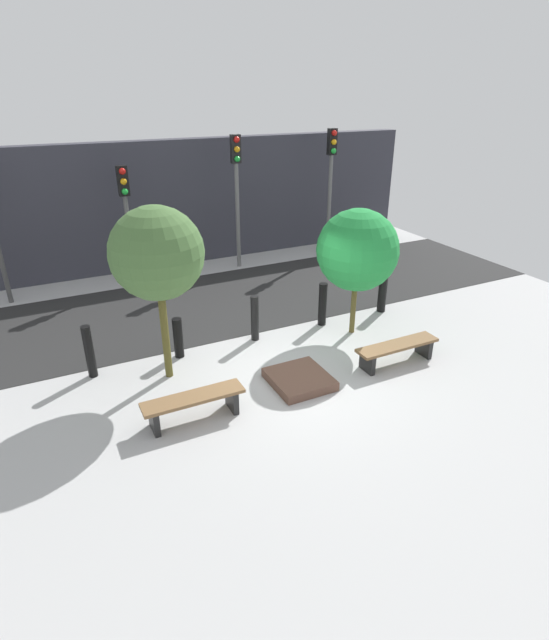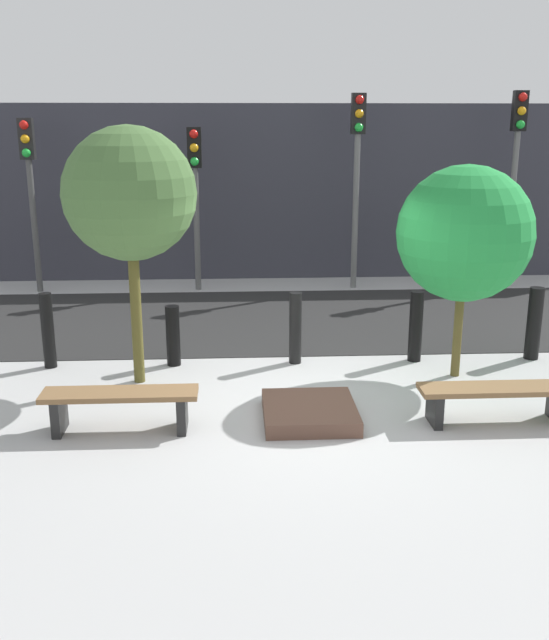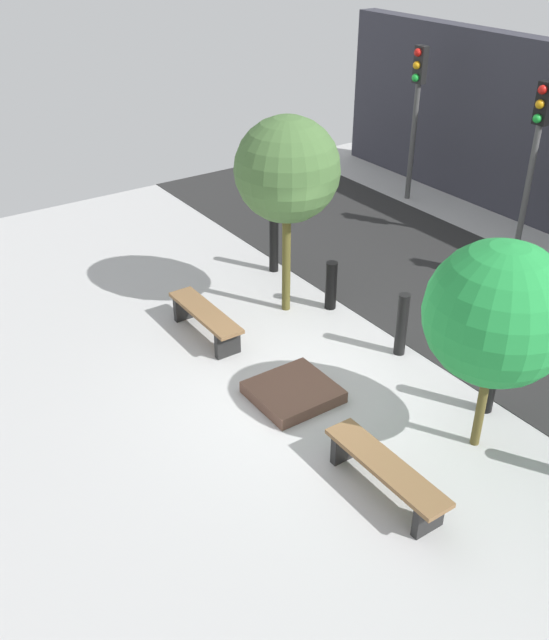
% 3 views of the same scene
% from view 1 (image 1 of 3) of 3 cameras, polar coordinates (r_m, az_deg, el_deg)
% --- Properties ---
extents(ground_plane, '(18.00, 18.00, 0.00)m').
position_cam_1_polar(ground_plane, '(9.73, 2.18, -6.56)').
color(ground_plane, '#AFAFAF').
extents(road_strip, '(18.00, 4.20, 0.01)m').
position_cam_1_polar(road_strip, '(13.10, -6.48, 2.07)').
color(road_strip, '#262626').
rests_on(road_strip, ground).
extents(building_facade, '(16.20, 0.50, 3.71)m').
position_cam_1_polar(building_facade, '(15.89, -11.56, 12.88)').
color(building_facade, '#33333D').
rests_on(building_facade, ground).
extents(bench_left, '(1.72, 0.42, 0.47)m').
position_cam_1_polar(bench_left, '(8.53, -9.22, -9.33)').
color(bench_left, black).
rests_on(bench_left, ground).
extents(bench_right, '(1.80, 0.41, 0.44)m').
position_cam_1_polar(bench_right, '(10.35, 13.83, -3.24)').
color(bench_right, black).
rests_on(bench_right, ground).
extents(planter_bed, '(1.07, 1.12, 0.18)m').
position_cam_1_polar(planter_bed, '(9.51, 2.87, -6.78)').
color(planter_bed, brown).
rests_on(planter_bed, ground).
extents(tree_behind_left_bench, '(1.67, 1.67, 3.32)m').
position_cam_1_polar(tree_behind_left_bench, '(8.98, -13.30, 7.34)').
color(tree_behind_left_bench, '#504A20').
rests_on(tree_behind_left_bench, ground).
extents(tree_behind_right_bench, '(1.77, 1.77, 2.83)m').
position_cam_1_polar(tree_behind_right_bench, '(10.86, 9.46, 7.86)').
color(tree_behind_right_bench, brown).
rests_on(tree_behind_right_bench, ground).
extents(bollard_far_left, '(0.17, 0.17, 1.07)m').
position_cam_1_polar(bollard_far_left, '(10.14, -20.40, -3.41)').
color(bollard_far_left, black).
rests_on(bollard_far_left, ground).
extents(bollard_left, '(0.20, 0.20, 0.86)m').
position_cam_1_polar(bollard_left, '(10.43, -10.95, -2.02)').
color(bollard_left, black).
rests_on(bollard_left, ground).
extents(bollard_center, '(0.18, 0.18, 1.03)m').
position_cam_1_polar(bollard_center, '(10.90, -2.27, 0.20)').
color(bollard_center, black).
rests_on(bollard_center, ground).
extents(bollard_right, '(0.19, 0.19, 1.03)m').
position_cam_1_polar(bollard_right, '(11.65, 5.51, 1.80)').
color(bollard_right, black).
rests_on(bollard_right, ground).
extents(bollard_far_right, '(0.21, 0.21, 1.06)m').
position_cam_1_polar(bollard_far_right, '(12.59, 12.25, 3.23)').
color(bollard_far_right, black).
rests_on(bollard_far_right, ground).
extents(traffic_light_mid_west, '(0.28, 0.27, 3.24)m').
position_cam_1_polar(traffic_light_mid_west, '(14.25, -16.63, 12.61)').
color(traffic_light_mid_west, '#565656').
rests_on(traffic_light_mid_west, ground).
extents(traffic_light_mid_east, '(0.28, 0.27, 3.88)m').
position_cam_1_polar(traffic_light_mid_east, '(15.06, -4.34, 15.80)').
color(traffic_light_mid_east, slate).
rests_on(traffic_light_mid_east, ground).
extents(traffic_light_east, '(0.28, 0.27, 3.94)m').
position_cam_1_polar(traffic_light_east, '(16.53, 6.48, 16.68)').
color(traffic_light_east, slate).
rests_on(traffic_light_east, ground).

